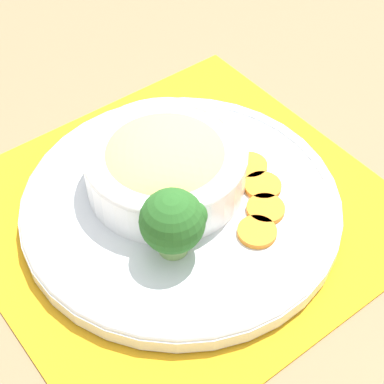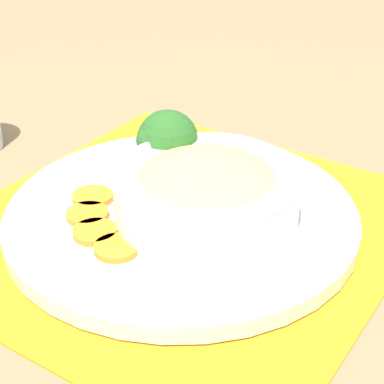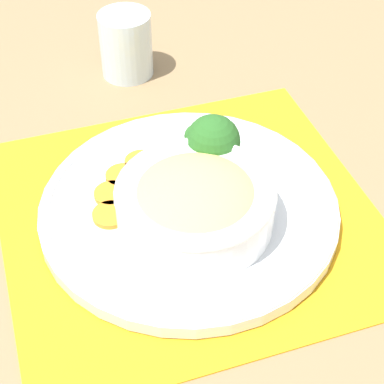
% 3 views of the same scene
% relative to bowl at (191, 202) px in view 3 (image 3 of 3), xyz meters
% --- Properties ---
extents(ground_plane, '(4.00, 4.00, 0.00)m').
position_rel_bowl_xyz_m(ground_plane, '(0.00, 0.03, -0.05)').
color(ground_plane, '#8C704C').
extents(placemat, '(0.44, 0.42, 0.00)m').
position_rel_bowl_xyz_m(placemat, '(0.00, 0.03, -0.05)').
color(placemat, orange).
rests_on(placemat, ground_plane).
extents(plate, '(0.33, 0.33, 0.02)m').
position_rel_bowl_xyz_m(plate, '(0.00, 0.03, -0.03)').
color(plate, silver).
rests_on(plate, placemat).
extents(bowl, '(0.17, 0.17, 0.06)m').
position_rel_bowl_xyz_m(bowl, '(0.00, 0.00, 0.00)').
color(bowl, white).
rests_on(bowl, plate).
extents(broccoli_floret, '(0.06, 0.06, 0.07)m').
position_rel_bowl_xyz_m(broccoli_floret, '(0.04, 0.08, 0.01)').
color(broccoli_floret, '#84AD5B').
rests_on(broccoli_floret, plate).
extents(carrot_slice_near, '(0.04, 0.04, 0.01)m').
position_rel_bowl_xyz_m(carrot_slice_near, '(-0.03, 0.11, -0.03)').
color(carrot_slice_near, orange).
rests_on(carrot_slice_near, plate).
extents(carrot_slice_middle, '(0.04, 0.04, 0.01)m').
position_rel_bowl_xyz_m(carrot_slice_middle, '(-0.06, 0.09, -0.03)').
color(carrot_slice_middle, orange).
rests_on(carrot_slice_middle, plate).
extents(carrot_slice_far, '(0.04, 0.04, 0.01)m').
position_rel_bowl_xyz_m(carrot_slice_far, '(-0.08, 0.06, -0.03)').
color(carrot_slice_far, orange).
rests_on(carrot_slice_far, plate).
extents(carrot_slice_extra, '(0.04, 0.04, 0.01)m').
position_rel_bowl_xyz_m(carrot_slice_extra, '(-0.08, 0.03, -0.03)').
color(carrot_slice_extra, orange).
rests_on(carrot_slice_extra, plate).
extents(water_glass, '(0.07, 0.07, 0.09)m').
position_rel_bowl_xyz_m(water_glass, '(-0.01, 0.33, -0.01)').
color(water_glass, silver).
rests_on(water_glass, ground_plane).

